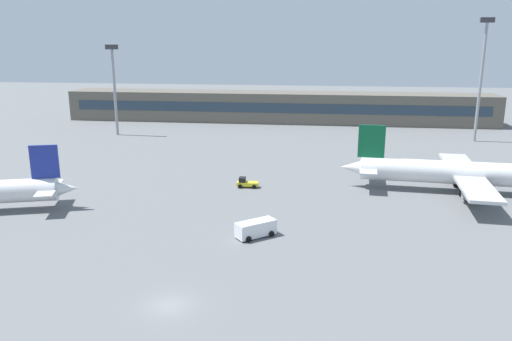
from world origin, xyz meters
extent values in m
plane|color=slate|center=(0.00, 40.00, 0.00)|extent=(400.00, 400.00, 0.00)
cube|color=#5B564C|center=(0.00, 111.94, 4.50)|extent=(128.79, 12.00, 9.00)
cube|color=#263847|center=(0.00, 105.89, 4.95)|extent=(122.35, 0.16, 2.80)
cone|color=silver|center=(-23.54, 25.87, 2.98)|extent=(3.99, 3.32, 2.40)
cube|color=navy|center=(-26.14, 25.04, 7.17)|extent=(3.88, 1.51, 4.96)
cube|color=silver|center=(-25.88, 25.13, 3.16)|extent=(5.13, 9.36, 0.22)
cylinder|color=silver|center=(38.66, 41.59, 3.30)|extent=(36.23, 6.54, 3.80)
cone|color=silver|center=(19.17, 43.08, 3.30)|extent=(4.00, 2.95, 2.66)
cube|color=#0C5933|center=(22.18, 42.85, 7.96)|extent=(4.42, 0.70, 5.51)
cube|color=silver|center=(21.88, 42.87, 3.50)|extent=(3.56, 10.20, 0.24)
cube|color=silver|center=(37.66, 41.67, 3.00)|extent=(7.08, 30.32, 0.50)
cylinder|color=gray|center=(37.20, 35.68, 1.59)|extent=(3.35, 2.24, 2.00)
cylinder|color=gray|center=(38.12, 47.66, 1.59)|extent=(3.35, 2.24, 2.00)
cylinder|color=black|center=(36.46, 39.15, 0.50)|extent=(1.03, 0.48, 1.00)
cylinder|color=black|center=(36.86, 44.34, 0.50)|extent=(1.03, 0.48, 1.00)
cube|color=yellow|center=(1.61, 39.90, 0.65)|extent=(3.64, 1.60, 0.60)
cube|color=black|center=(0.71, 39.87, 1.30)|extent=(1.14, 1.43, 0.90)
cylinder|color=black|center=(0.39, 40.65, 0.35)|extent=(0.71, 0.27, 0.70)
cylinder|color=black|center=(0.43, 39.09, 0.35)|extent=(0.71, 0.27, 0.70)
cylinder|color=black|center=(2.79, 40.71, 0.35)|extent=(0.71, 0.27, 0.70)
cylinder|color=black|center=(2.83, 39.15, 0.35)|extent=(0.71, 0.27, 0.70)
cube|color=white|center=(5.91, 18.08, 1.13)|extent=(5.29, 4.85, 1.90)
cube|color=#1E2633|center=(7.46, 19.35, 1.63)|extent=(1.33, 1.57, 0.70)
cylinder|color=black|center=(7.87, 18.37, 0.38)|extent=(0.76, 0.70, 0.76)
cylinder|color=black|center=(6.58, 19.95, 0.38)|extent=(0.76, 0.70, 0.76)
cylinder|color=black|center=(5.25, 16.21, 0.38)|extent=(0.76, 0.70, 0.76)
cylinder|color=black|center=(3.95, 17.79, 0.38)|extent=(0.76, 0.70, 0.76)
cylinder|color=gray|center=(51.59, 87.43, 14.18)|extent=(0.70, 0.70, 28.37)
cube|color=#333338|center=(51.59, 87.43, 28.97)|extent=(3.20, 0.80, 1.20)
cylinder|color=gray|center=(-39.86, 83.96, 11.05)|extent=(0.70, 0.70, 22.09)
cube|color=#333338|center=(-39.86, 83.96, 22.69)|extent=(3.20, 0.80, 1.20)
camera|label=1|loc=(13.82, -41.40, 24.36)|focal=35.23mm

